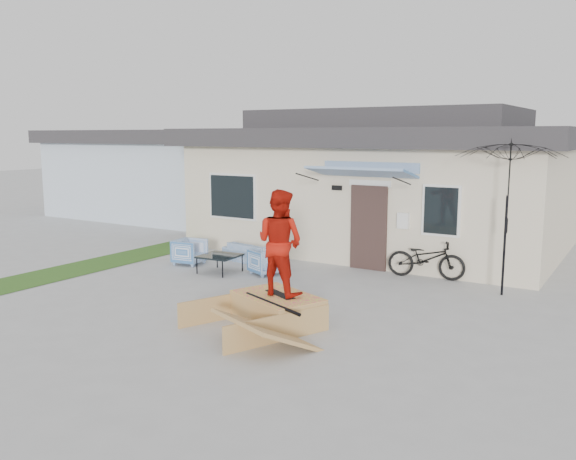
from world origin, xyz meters
The scene contains 13 objects.
ground centered at (0.00, 0.00, 0.00)m, with size 90.00×90.00×0.00m, color #A6A6A6.
grass_strip centered at (-5.20, 2.00, 0.00)m, with size 1.40×8.00×0.01m, color #2C571C.
house centered at (0.00, 7.99, 1.94)m, with size 10.80×8.49×4.10m.
neighbor_house centered at (-10.50, 10.00, 1.78)m, with size 8.60×7.60×3.50m.
loveseat centered at (-1.96, 3.66, 0.33)m, with size 1.69×0.50×0.66m, color #2C64A6.
armchair_left centered at (-3.18, 2.57, 0.36)m, with size 0.71×0.66×0.73m, color #2C64A6.
armchair_right centered at (-0.89, 2.68, 0.34)m, with size 0.66×0.62×0.68m, color #2C64A6.
coffee_table centered at (-1.93, 2.23, 0.22)m, with size 0.88×0.88×0.43m, color black.
bicycle centered at (2.54, 4.33, 0.57)m, with size 0.63×1.80×1.15m, color black.
patio_umbrella centered at (4.39, 3.73, 1.75)m, with size 2.30×2.15×2.20m.
skate_ramp centered at (1.43, -0.37, 0.26)m, with size 1.56×2.08×0.52m, color #AE8248, non-canonical shape.
skateboard centered at (1.45, -0.32, 0.54)m, with size 0.75×0.19×0.05m, color black.
skater centered at (1.45, -0.32, 1.50)m, with size 0.91×0.70×1.86m, color #AF150A.
Camera 1 is at (6.94, -8.91, 3.33)m, focal length 37.02 mm.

